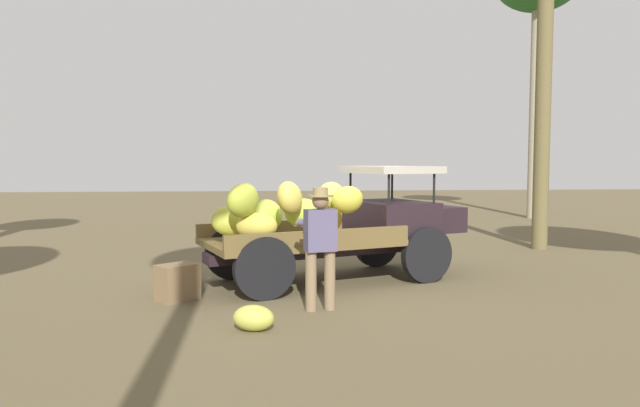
{
  "coord_description": "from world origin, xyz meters",
  "views": [
    {
      "loc": [
        -1.08,
        -9.47,
        1.96
      ],
      "look_at": [
        -0.19,
        -0.17,
        1.29
      ],
      "focal_mm": 32.28,
      "sensor_mm": 36.0,
      "label": 1
    }
  ],
  "objects_px": {
    "wooden_crate": "(177,282)",
    "loose_banana_bunch": "(254,318)",
    "truck": "(341,223)",
    "farmer": "(320,241)"
  },
  "relations": [
    {
      "from": "wooden_crate",
      "to": "truck",
      "type": "bearing_deg",
      "value": 24.99
    },
    {
      "from": "truck",
      "to": "loose_banana_bunch",
      "type": "height_order",
      "value": "truck"
    },
    {
      "from": "loose_banana_bunch",
      "to": "wooden_crate",
      "type": "bearing_deg",
      "value": 124.44
    },
    {
      "from": "farmer",
      "to": "wooden_crate",
      "type": "height_order",
      "value": "farmer"
    },
    {
      "from": "truck",
      "to": "farmer",
      "type": "bearing_deg",
      "value": -125.37
    },
    {
      "from": "truck",
      "to": "wooden_crate",
      "type": "xyz_separation_m",
      "value": [
        -2.51,
        -1.17,
        -0.69
      ]
    },
    {
      "from": "wooden_crate",
      "to": "loose_banana_bunch",
      "type": "bearing_deg",
      "value": -55.56
    },
    {
      "from": "farmer",
      "to": "loose_banana_bunch",
      "type": "relative_size",
      "value": 3.37
    },
    {
      "from": "farmer",
      "to": "loose_banana_bunch",
      "type": "bearing_deg",
      "value": 123.91
    },
    {
      "from": "loose_banana_bunch",
      "to": "farmer",
      "type": "bearing_deg",
      "value": 45.23
    }
  ]
}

